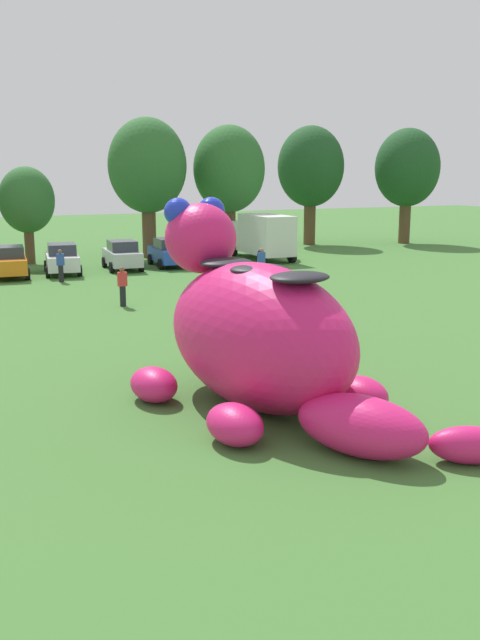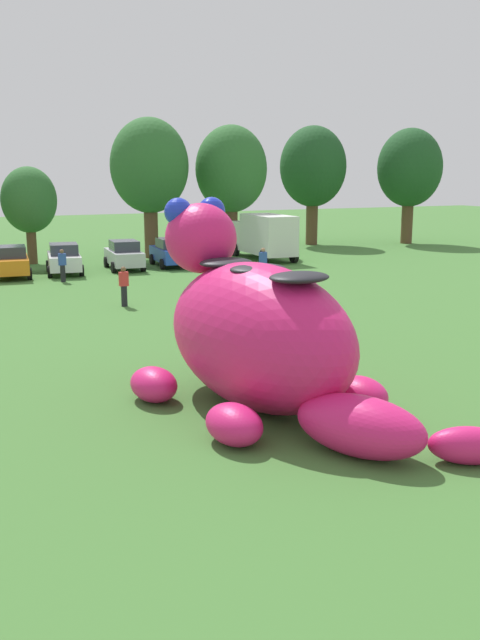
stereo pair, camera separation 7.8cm
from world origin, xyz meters
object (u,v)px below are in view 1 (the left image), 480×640
(car_blue, at_px, (169,252))
(giant_inflatable_creature, at_px, (259,334))
(box_truck, at_px, (262,235))
(spectator_by_cars, at_px, (261,264))
(car_silver, at_px, (122,255))
(car_white, at_px, (62,259))
(spectator_wandering, at_px, (123,287))
(spectator_far_side, at_px, (61,266))
(car_orange, at_px, (10,262))

(car_blue, bearing_deg, giant_inflatable_creature, -104.84)
(box_truck, bearing_deg, spectator_by_cars, -117.30)
(car_blue, bearing_deg, car_silver, -177.00)
(car_white, bearing_deg, spectator_wandering, -87.87)
(spectator_by_cars, distance_m, spectator_far_side, 10.52)
(car_silver, xyz_separation_m, box_truck, (9.65, 0.80, 0.74))
(car_orange, relative_size, spectator_far_side, 2.49)
(spectator_by_cars, relative_size, spectator_far_side, 1.00)
(car_blue, height_order, box_truck, box_truck)
(giant_inflatable_creature, bearing_deg, spectator_far_side, 91.30)
(giant_inflatable_creature, distance_m, spectator_wandering, 13.96)
(giant_inflatable_creature, distance_m, car_silver, 25.39)
(car_white, xyz_separation_m, spectator_wandering, (0.40, -10.87, -0.01))
(car_orange, height_order, spectator_far_side, car_orange)
(car_white, height_order, spectator_far_side, car_white)
(spectator_by_cars, distance_m, spectator_wandering, 9.66)
(car_blue, height_order, spectator_far_side, car_blue)
(car_orange, xyz_separation_m, spectator_far_side, (2.19, -2.82, -0.01))
(box_truck, relative_size, spectator_wandering, 3.79)
(car_orange, distance_m, car_silver, 6.42)
(box_truck, xyz_separation_m, spectator_wandering, (-12.81, -11.98, -0.75))
(car_white, distance_m, car_blue, 6.55)
(car_silver, height_order, spectator_far_side, car_silver)
(car_orange, xyz_separation_m, spectator_wandering, (3.25, -10.75, -0.01))
(giant_inflatable_creature, distance_m, spectator_by_cars, 20.30)
(car_silver, distance_m, spectator_far_side, 5.33)
(car_blue, distance_m, spectator_by_cars, 7.69)
(car_white, xyz_separation_m, car_blue, (6.53, 0.47, 0.00))
(car_white, xyz_separation_m, box_truck, (13.21, 1.12, 0.74))
(spectator_by_cars, bearing_deg, spectator_wandering, -154.84)
(car_orange, height_order, spectator_wandering, car_orange)
(car_orange, height_order, car_white, same)
(car_silver, bearing_deg, spectator_wandering, -105.77)
(car_orange, bearing_deg, box_truck, 4.41)
(car_blue, xyz_separation_m, spectator_wandering, (-6.13, -11.34, -0.01))
(car_white, relative_size, car_blue, 1.02)
(car_blue, distance_m, box_truck, 6.75)
(car_orange, distance_m, spectator_far_side, 3.57)
(car_orange, bearing_deg, spectator_far_side, -52.17)
(car_orange, distance_m, spectator_by_cars, 13.71)
(car_silver, xyz_separation_m, spectator_far_side, (-4.22, -3.26, -0.01))
(giant_inflatable_creature, distance_m, car_white, 24.80)
(box_truck, bearing_deg, car_orange, -175.59)
(car_silver, bearing_deg, spectator_by_cars, -51.71)
(car_white, distance_m, spectator_far_side, 3.02)
(car_silver, height_order, box_truck, box_truck)
(giant_inflatable_creature, distance_m, box_truck, 29.14)
(car_silver, bearing_deg, car_white, -174.95)
(giant_inflatable_creature, xyz_separation_m, car_silver, (3.72, 25.09, -0.95))
(giant_inflatable_creature, height_order, spectator_wandering, giant_inflatable_creature)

